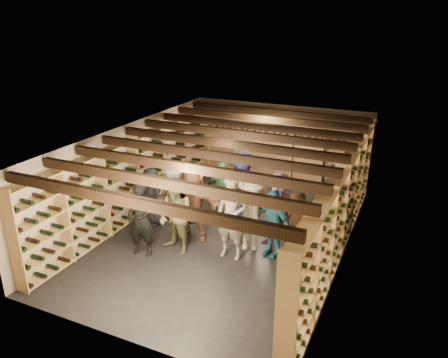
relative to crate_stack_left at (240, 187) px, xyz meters
name	(u,v)px	position (x,y,z in m)	size (l,w,h in m)	color
ground	(227,234)	(0.54, -2.11, -0.34)	(8.00, 8.00, 0.00)	black
walls	(227,188)	(0.54, -2.11, 0.86)	(5.52, 8.02, 2.40)	#BAA590
ceiling	(227,137)	(0.54, -2.11, 2.06)	(5.50, 8.00, 0.01)	beige
ceiling_joists	(227,144)	(0.54, -2.11, 1.92)	(5.40, 7.12, 0.18)	black
wine_rack_left	(135,176)	(-2.03, -2.11, 0.74)	(0.32, 7.50, 2.15)	tan
wine_rack_right	(338,212)	(3.11, -2.11, 0.74)	(0.32, 7.50, 2.15)	tan
wine_rack_back	(278,149)	(0.54, 1.72, 0.73)	(4.70, 0.30, 2.15)	tan
crate_stack_left	(240,187)	(0.00, 0.00, 0.00)	(0.59, 0.49, 0.68)	tan
crate_stack_right	(256,192)	(0.55, -0.15, 0.00)	(0.58, 0.49, 0.68)	tan
crate_loose	(305,221)	(2.11, -0.81, -0.25)	(0.50, 0.33, 0.17)	tan
person_0	(152,196)	(-1.37, -2.38, 0.40)	(0.73, 0.47, 1.49)	black
person_1	(141,219)	(-0.76, -3.70, 0.51)	(0.62, 0.41, 1.69)	black
person_2	(176,216)	(-0.12, -3.33, 0.53)	(0.84, 0.66, 1.74)	brown
person_3	(250,212)	(1.29, -2.51, 0.56)	(1.16, 0.67, 1.80)	beige
person_4	(273,223)	(1.84, -2.57, 0.43)	(0.90, 0.38, 1.54)	#1D6080
person_5	(193,203)	(-0.08, -2.61, 0.56)	(1.67, 0.53, 1.81)	brown
person_6	(242,185)	(0.54, -1.15, 0.57)	(0.89, 0.58, 1.82)	#1F1E47
person_7	(232,217)	(1.06, -3.01, 0.61)	(0.69, 0.45, 1.89)	gray
person_8	(297,228)	(2.39, -2.61, 0.44)	(0.76, 0.59, 1.56)	#432816
person_9	(174,193)	(-0.89, -2.10, 0.47)	(1.05, 0.60, 1.62)	beige
person_10	(222,192)	(0.15, -1.54, 0.46)	(0.94, 0.39, 1.60)	#244D30
person_11	(278,209)	(1.78, -2.02, 0.52)	(1.60, 0.51, 1.72)	slate
person_12	(330,199)	(2.72, -1.01, 0.53)	(0.85, 0.55, 1.73)	#2F2F34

